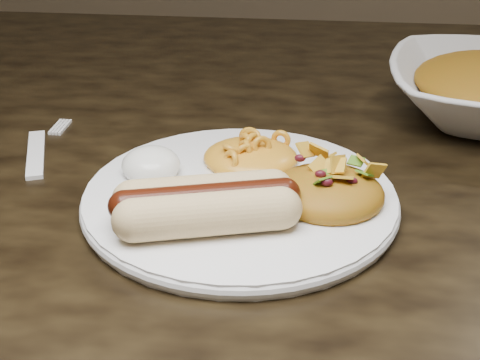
# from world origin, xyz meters

# --- Properties ---
(table) EXTENTS (1.60, 0.90, 0.75)m
(table) POSITION_xyz_m (0.00, 0.00, 0.66)
(table) COLOR black
(table) RESTS_ON floor
(plate) EXTENTS (0.33, 0.33, 0.01)m
(plate) POSITION_xyz_m (0.03, -0.15, 0.76)
(plate) COLOR white
(plate) RESTS_ON table
(hotdog) EXTENTS (0.12, 0.09, 0.03)m
(hotdog) POSITION_xyz_m (0.01, -0.20, 0.78)
(hotdog) COLOR #F3D38E
(hotdog) RESTS_ON plate
(mac_and_cheese) EXTENTS (0.09, 0.08, 0.03)m
(mac_and_cheese) POSITION_xyz_m (0.04, -0.10, 0.78)
(mac_and_cheese) COLOR gold
(mac_and_cheese) RESTS_ON plate
(sour_cream) EXTENTS (0.06, 0.06, 0.03)m
(sour_cream) POSITION_xyz_m (-0.04, -0.13, 0.78)
(sour_cream) COLOR white
(sour_cream) RESTS_ON plate
(taco_salad) EXTENTS (0.09, 0.08, 0.04)m
(taco_salad) POSITION_xyz_m (0.10, -0.16, 0.78)
(taco_salad) COLOR #BC350C
(taco_salad) RESTS_ON plate
(fork) EXTENTS (0.07, 0.15, 0.00)m
(fork) POSITION_xyz_m (-0.17, -0.08, 0.75)
(fork) COLOR white
(fork) RESTS_ON table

